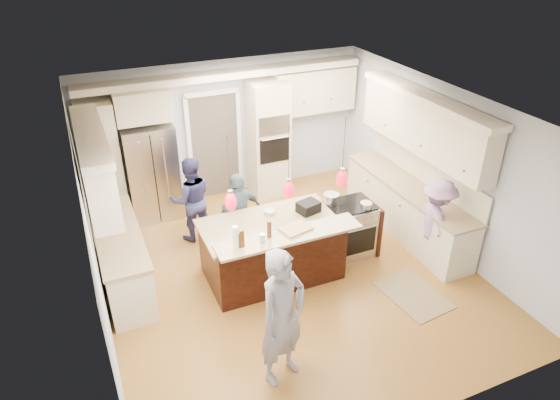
# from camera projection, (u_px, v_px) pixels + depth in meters

# --- Properties ---
(ground_plane) EXTENTS (6.00, 6.00, 0.00)m
(ground_plane) POSITION_uv_depth(u_px,v_px,m) (289.00, 273.00, 7.92)
(ground_plane) COLOR #AE792F
(ground_plane) RESTS_ON ground
(room_shell) EXTENTS (5.54, 6.04, 2.72)m
(room_shell) POSITION_uv_depth(u_px,v_px,m) (290.00, 170.00, 7.03)
(room_shell) COLOR #B2BCC6
(room_shell) RESTS_ON ground
(refrigerator) EXTENTS (0.90, 0.70, 1.80)m
(refrigerator) POSITION_uv_depth(u_px,v_px,m) (152.00, 172.00, 9.06)
(refrigerator) COLOR #B7B7BC
(refrigerator) RESTS_ON ground
(oven_column) EXTENTS (0.72, 0.69, 2.30)m
(oven_column) POSITION_uv_depth(u_px,v_px,m) (268.00, 139.00, 9.75)
(oven_column) COLOR beige
(oven_column) RESTS_ON ground
(back_upper_cabinets) EXTENTS (5.30, 0.61, 2.54)m
(back_upper_cabinets) POSITION_uv_depth(u_px,v_px,m) (190.00, 123.00, 9.05)
(back_upper_cabinets) COLOR beige
(back_upper_cabinets) RESTS_ON ground
(right_counter_run) EXTENTS (0.64, 3.10, 2.51)m
(right_counter_run) POSITION_uv_depth(u_px,v_px,m) (413.00, 178.00, 8.49)
(right_counter_run) COLOR beige
(right_counter_run) RESTS_ON ground
(left_cabinets) EXTENTS (0.64, 2.30, 2.51)m
(left_cabinets) POSITION_uv_depth(u_px,v_px,m) (113.00, 225.00, 7.20)
(left_cabinets) COLOR beige
(left_cabinets) RESTS_ON ground
(kitchen_island) EXTENTS (2.10, 1.46, 1.12)m
(kitchen_island) POSITION_uv_depth(u_px,v_px,m) (273.00, 249.00, 7.66)
(kitchen_island) COLOR black
(kitchen_island) RESTS_ON ground
(island_range) EXTENTS (0.82, 0.71, 0.92)m
(island_range) POSITION_uv_depth(u_px,v_px,m) (349.00, 228.00, 8.22)
(island_range) COLOR #B7B7BC
(island_range) RESTS_ON ground
(pendant_lights) EXTENTS (1.75, 0.15, 1.03)m
(pendant_lights) POSITION_uv_depth(u_px,v_px,m) (289.00, 190.00, 6.54)
(pendant_lights) COLOR black
(pendant_lights) RESTS_ON ground
(person_bar_end) EXTENTS (0.78, 0.65, 1.82)m
(person_bar_end) POSITION_uv_depth(u_px,v_px,m) (283.00, 318.00, 5.73)
(person_bar_end) COLOR gray
(person_bar_end) RESTS_ON ground
(person_far_left) EXTENTS (0.77, 0.62, 1.52)m
(person_far_left) POSITION_uv_depth(u_px,v_px,m) (191.00, 199.00, 8.45)
(person_far_left) COLOR #292950
(person_far_left) RESTS_ON ground
(person_far_right) EXTENTS (0.92, 0.61, 1.46)m
(person_far_right) POSITION_uv_depth(u_px,v_px,m) (239.00, 215.00, 8.07)
(person_far_right) COLOR slate
(person_far_right) RESTS_ON ground
(person_range_side) EXTENTS (0.70, 1.04, 1.49)m
(person_range_side) POSITION_uv_depth(u_px,v_px,m) (436.00, 223.00, 7.84)
(person_range_side) COLOR #98769E
(person_range_side) RESTS_ON ground
(floor_rug) EXTENTS (0.84, 1.14, 0.01)m
(floor_rug) POSITION_uv_depth(u_px,v_px,m) (413.00, 295.00, 7.45)
(floor_rug) COLOR olive
(floor_rug) RESTS_ON ground
(water_bottle) EXTENTS (0.09, 0.09, 0.34)m
(water_bottle) POSITION_uv_depth(u_px,v_px,m) (235.00, 238.00, 6.49)
(water_bottle) COLOR silver
(water_bottle) RESTS_ON kitchen_island
(beer_bottle_a) EXTENTS (0.07, 0.07, 0.21)m
(beer_bottle_a) POSITION_uv_depth(u_px,v_px,m) (241.00, 240.00, 6.54)
(beer_bottle_a) COLOR #45260C
(beer_bottle_a) RESTS_ON kitchen_island
(beer_bottle_b) EXTENTS (0.06, 0.06, 0.25)m
(beer_bottle_b) POSITION_uv_depth(u_px,v_px,m) (242.00, 238.00, 6.55)
(beer_bottle_b) COLOR #45260C
(beer_bottle_b) RESTS_ON kitchen_island
(beer_bottle_c) EXTENTS (0.07, 0.07, 0.26)m
(beer_bottle_c) POSITION_uv_depth(u_px,v_px,m) (269.00, 229.00, 6.74)
(beer_bottle_c) COLOR #45260C
(beer_bottle_c) RESTS_ON kitchen_island
(drink_can) EXTENTS (0.07, 0.07, 0.14)m
(drink_can) POSITION_uv_depth(u_px,v_px,m) (262.00, 238.00, 6.65)
(drink_can) COLOR #B7B7BC
(drink_can) RESTS_ON kitchen_island
(cutting_board) EXTENTS (0.47, 0.38, 0.03)m
(cutting_board) POSITION_uv_depth(u_px,v_px,m) (296.00, 229.00, 6.96)
(cutting_board) COLOR tan
(cutting_board) RESTS_ON kitchen_island
(pot_large) EXTENTS (0.26, 0.26, 0.15)m
(pot_large) POSITION_uv_depth(u_px,v_px,m) (331.00, 198.00, 8.01)
(pot_large) COLOR #B7B7BC
(pot_large) RESTS_ON island_range
(pot_small) EXTENTS (0.19, 0.19, 0.09)m
(pot_small) POSITION_uv_depth(u_px,v_px,m) (366.00, 205.00, 7.87)
(pot_small) COLOR #B7B7BC
(pot_small) RESTS_ON island_range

